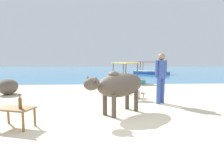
{
  "coord_description": "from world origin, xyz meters",
  "views": [
    {
      "loc": [
        -0.38,
        -4.34,
        1.44
      ],
      "look_at": [
        0.05,
        3.0,
        0.55
      ],
      "focal_mm": 31.39,
      "sensor_mm": 36.0,
      "label": 1
    }
  ],
  "objects_px": {
    "person_standing": "(161,75)",
    "boat_teal": "(124,78)",
    "bottle": "(20,103)",
    "boat_blue": "(151,71)",
    "deck_chair_far": "(133,88)",
    "cow": "(120,85)",
    "low_bench_table": "(15,111)"
  },
  "relations": [
    {
      "from": "person_standing",
      "to": "boat_teal",
      "type": "xyz_separation_m",
      "value": [
        -0.36,
        6.62,
        -0.7
      ]
    },
    {
      "from": "bottle",
      "to": "boat_blue",
      "type": "relative_size",
      "value": 0.08
    },
    {
      "from": "deck_chair_far",
      "to": "cow",
      "type": "bearing_deg",
      "value": -164.27
    },
    {
      "from": "deck_chair_far",
      "to": "boat_teal",
      "type": "xyz_separation_m",
      "value": [
        0.38,
        5.73,
        -0.13
      ]
    },
    {
      "from": "low_bench_table",
      "to": "boat_blue",
      "type": "relative_size",
      "value": 0.23
    },
    {
      "from": "boat_blue",
      "to": "boat_teal",
      "type": "bearing_deg",
      "value": 96.44
    },
    {
      "from": "low_bench_table",
      "to": "deck_chair_far",
      "type": "distance_m",
      "value": 4.22
    },
    {
      "from": "bottle",
      "to": "deck_chair_far",
      "type": "height_order",
      "value": "bottle"
    },
    {
      "from": "low_bench_table",
      "to": "boat_teal",
      "type": "bearing_deg",
      "value": 86.99
    },
    {
      "from": "deck_chair_far",
      "to": "boat_blue",
      "type": "relative_size",
      "value": 0.25
    },
    {
      "from": "low_bench_table",
      "to": "boat_blue",
      "type": "bearing_deg",
      "value": 84.3
    },
    {
      "from": "low_bench_table",
      "to": "boat_teal",
      "type": "relative_size",
      "value": 0.22
    },
    {
      "from": "low_bench_table",
      "to": "bottle",
      "type": "xyz_separation_m",
      "value": [
        0.16,
        -0.1,
        0.19
      ]
    },
    {
      "from": "boat_teal",
      "to": "low_bench_table",
      "type": "bearing_deg",
      "value": 142.19
    },
    {
      "from": "boat_blue",
      "to": "deck_chair_far",
      "type": "bearing_deg",
      "value": 105.93
    },
    {
      "from": "deck_chair_far",
      "to": "boat_teal",
      "type": "bearing_deg",
      "value": 31.14
    },
    {
      "from": "cow",
      "to": "person_standing",
      "type": "distance_m",
      "value": 1.84
    },
    {
      "from": "cow",
      "to": "boat_teal",
      "type": "relative_size",
      "value": 0.46
    },
    {
      "from": "person_standing",
      "to": "boat_blue",
      "type": "height_order",
      "value": "person_standing"
    },
    {
      "from": "cow",
      "to": "bottle",
      "type": "bearing_deg",
      "value": -15.12
    },
    {
      "from": "boat_teal",
      "to": "person_standing",
      "type": "bearing_deg",
      "value": 166.44
    },
    {
      "from": "person_standing",
      "to": "cow",
      "type": "bearing_deg",
      "value": -83.39
    },
    {
      "from": "cow",
      "to": "bottle",
      "type": "distance_m",
      "value": 2.39
    },
    {
      "from": "low_bench_table",
      "to": "deck_chair_far",
      "type": "height_order",
      "value": "deck_chair_far"
    },
    {
      "from": "low_bench_table",
      "to": "person_standing",
      "type": "xyz_separation_m",
      "value": [
        3.73,
        2.09,
        0.59
      ]
    },
    {
      "from": "deck_chair_far",
      "to": "person_standing",
      "type": "bearing_deg",
      "value": -105.54
    },
    {
      "from": "low_bench_table",
      "to": "cow",
      "type": "bearing_deg",
      "value": 40.94
    },
    {
      "from": "bottle",
      "to": "boat_teal",
      "type": "bearing_deg",
      "value": 70.01
    },
    {
      "from": "deck_chair_far",
      "to": "low_bench_table",
      "type": "bearing_deg",
      "value": 169.81
    },
    {
      "from": "bottle",
      "to": "boat_blue",
      "type": "distance_m",
      "value": 17.54
    },
    {
      "from": "bottle",
      "to": "deck_chair_far",
      "type": "relative_size",
      "value": 0.32
    },
    {
      "from": "cow",
      "to": "deck_chair_far",
      "type": "height_order",
      "value": "cow"
    }
  ]
}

